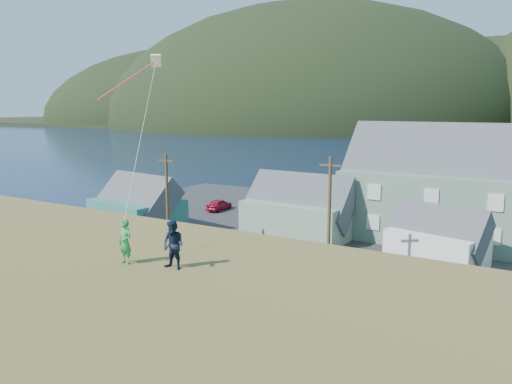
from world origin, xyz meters
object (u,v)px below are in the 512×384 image
wharf (395,193)px  shed_teal (137,206)px  kite_flyer_navy (173,245)px  shed_palegreen_near (300,209)px  kite_flyer_green (125,242)px  shed_white (437,238)px  shed_palegreen_far (406,197)px

wharf → shed_teal: size_ratio=2.66×
wharf → kite_flyer_navy: size_ratio=15.81×
shed_palegreen_near → kite_flyer_green: kite_flyer_green is taller
shed_white → kite_flyer_navy: size_ratio=5.03×
shed_teal → shed_palegreen_far: size_ratio=0.92×
kite_flyer_green → wharf: bearing=101.8°
kite_flyer_navy → shed_palegreen_far: bearing=93.0°
shed_teal → shed_palegreen_near: bearing=31.0°
shed_palegreen_near → kite_flyer_navy: bearing=-69.7°
wharf → shed_teal: (-17.14, -33.87, 2.18)m
shed_palegreen_near → kite_flyer_navy: size_ratio=6.43×
wharf → shed_white: bearing=-69.3°
shed_teal → kite_flyer_navy: 35.23m
wharf → shed_white: (11.39, -30.14, 1.81)m
shed_palegreen_near → kite_flyer_green: bearing=-73.0°
shed_palegreen_near → shed_white: (13.21, -2.38, -0.56)m
shed_white → kite_flyer_navy: kite_flyer_navy is taller
kite_flyer_navy → shed_white: bearing=82.1°
shed_palegreen_near → shed_palegreen_far: (6.78, 13.34, -0.30)m
shed_teal → shed_palegreen_far: shed_teal is taller
wharf → kite_flyer_navy: 59.03m
shed_palegreen_far → kite_flyer_green: (1.20, -43.99, 5.45)m
shed_palegreen_far → kite_flyer_green: size_ratio=6.86×
shed_palegreen_near → kite_flyer_navy: kite_flyer_navy is taller
shed_white → shed_palegreen_far: size_ratio=0.78×
wharf → shed_white: shed_white is taller
shed_palegreen_near → shed_palegreen_far: 14.97m
shed_palegreen_near → shed_white: shed_palegreen_near is taller
wharf → shed_palegreen_near: 27.92m
shed_palegreen_near → shed_palegreen_far: shed_palegreen_near is taller
shed_teal → shed_white: (28.53, 3.74, -0.37)m
wharf → shed_teal: shed_teal is taller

